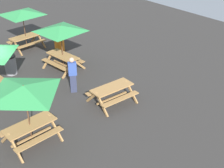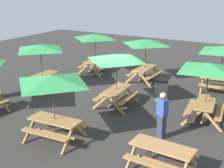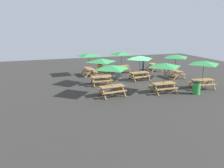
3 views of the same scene
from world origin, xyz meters
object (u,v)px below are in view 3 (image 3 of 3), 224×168
Objects in this scene: picnic_table_2 at (154,66)px; person_standing at (143,65)px; picnic_table_1 at (204,65)px; trash_bin_gray at (118,73)px; picnic_table_0 at (112,69)px; picnic_table_3 at (165,67)px; trash_bin_orange at (100,68)px; picnic_table_6 at (121,55)px; picnic_table_8 at (101,62)px; picnic_table_7 at (89,56)px; trash_bin_green at (196,88)px; picnic_table_5 at (140,59)px; picnic_table_4 at (176,58)px.

picnic_table_2 is 1.11× the size of person_standing.
picnic_table_2 is at bearing -83.62° from picnic_table_1.
trash_bin_gray reaches higher than picnic_table_2.
picnic_table_0 and picnic_table_3 have the same top height.
picnic_table_3 is 2.38× the size of trash_bin_orange.
picnic_table_1 is 1.00× the size of picnic_table_3.
picnic_table_2 is 4.27m from picnic_table_6.
trash_bin_orange is (-1.35, -5.20, -1.49)m from picnic_table_8.
picnic_table_1 is 0.83× the size of picnic_table_7.
trash_bin_green reaches higher than picnic_table_2.
picnic_table_5 is 2.38× the size of trash_bin_gray.
picnic_table_0 is 5.49m from picnic_table_5.
trash_bin_green is 0.59× the size of person_standing.
person_standing is at bearing 155.79° from trash_bin_orange.
person_standing is at bearing -157.97° from trash_bin_gray.
trash_bin_gray is (-2.25, -1.86, -1.49)m from picnic_table_8.
picnic_table_1 is at bearing 1.96° from picnic_table_2.
picnic_table_8 reaches higher than trash_bin_orange.
picnic_table_0 is at bearing -44.17° from picnic_table_2.
picnic_table_8 is 7.93m from trash_bin_green.
trash_bin_gray is at bearing -45.66° from picnic_table_5.
picnic_table_0 is 7.22m from picnic_table_7.
picnic_table_3 and picnic_table_6 have the same top height.
picnic_table_7 is (7.78, -3.71, 0.00)m from picnic_table_4.
picnic_table_5 is 0.83× the size of picnic_table_7.
picnic_table_6 is at bearing 88.25° from picnic_table_7.
person_standing reaches higher than trash_bin_green.
picnic_table_7 is at bearing -87.30° from picnic_table_2.
trash_bin_green is (-6.02, 4.94, -1.49)m from picnic_table_8.
trash_bin_green and trash_bin_orange have the same top height.
person_standing is (-5.83, -6.56, -1.10)m from picnic_table_0.
trash_bin_gray is 1.00× the size of trash_bin_orange.
picnic_table_1 and picnic_table_8 have the same top height.
picnic_table_3 is 1.00× the size of picnic_table_5.
picnic_table_7 is 1.21× the size of picnic_table_8.
picnic_table_5 is (3.59, -4.28, 0.00)m from picnic_table_1.
picnic_table_7 is (7.64, 0.08, 1.43)m from picnic_table_2.
picnic_table_0 and picnic_table_7 have the same top height.
picnic_table_5 is 3.72m from picnic_table_6.
picnic_table_1 is 10.87m from picnic_table_7.
person_standing is at bearing -126.95° from picnic_table_5.
picnic_table_1 is 1.26× the size of picnic_table_2.
picnic_table_0 is 1.00× the size of picnic_table_1.
picnic_table_8 is 2.38× the size of trash_bin_green.
picnic_table_2 is 6.24m from trash_bin_orange.
trash_bin_orange is 4.77m from person_standing.
picnic_table_0 is at bearing -5.73° from picnic_table_3.
person_standing is (-5.68, -3.25, -1.10)m from picnic_table_8.
picnic_table_0 is 1.40× the size of person_standing.
picnic_table_0 is at bearing -69.10° from picnic_table_4.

